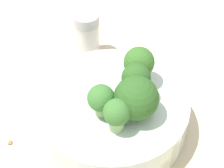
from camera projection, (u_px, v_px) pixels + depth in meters
The scene contains 11 objects.
ground_plane at pixel (112, 126), 0.52m from camera, with size 3.00×3.00×0.00m, color beige.
bowl at pixel (112, 113), 0.51m from camera, with size 0.20×0.20×0.05m, color silver.
broccoli_floret_0 at pixel (136, 79), 0.46m from camera, with size 0.04×0.04×0.06m.
broccoli_floret_1 at pixel (139, 64), 0.48m from camera, with size 0.04×0.04×0.06m.
broccoli_floret_2 at pixel (117, 114), 0.43m from camera, with size 0.03×0.03×0.05m.
broccoli_floret_3 at pixel (136, 99), 0.45m from camera, with size 0.06×0.06×0.06m.
broccoli_floret_4 at pixel (101, 99), 0.45m from camera, with size 0.03×0.03×0.05m.
pepper_shaker at pixel (87, 35), 0.60m from camera, with size 0.04×0.04×0.08m.
almond_crumb_1 at pixel (10, 142), 0.50m from camera, with size 0.01×0.00×0.01m, color olive.
almond_crumb_2 at pixel (163, 80), 0.58m from camera, with size 0.01×0.00×0.01m, color tan.
almond_crumb_4 at pixel (139, 54), 0.63m from camera, with size 0.01×0.00×0.01m, color #AD7F4C.
Camera 1 is at (-0.13, -0.30, 0.42)m, focal length 60.00 mm.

